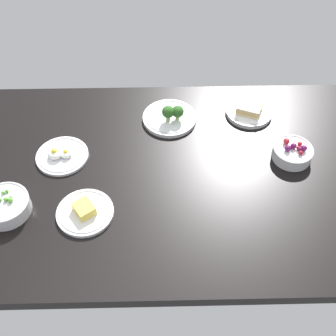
# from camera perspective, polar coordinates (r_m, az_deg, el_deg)

# --- Properties ---
(dining_table) EXTENTS (1.58, 0.89, 0.04)m
(dining_table) POSITION_cam_1_polar(r_m,az_deg,el_deg) (1.43, 0.00, -1.05)
(dining_table) COLOR black
(dining_table) RESTS_ON ground
(bowl_berries) EXTENTS (0.13, 0.13, 0.06)m
(bowl_berries) POSITION_cam_1_polar(r_m,az_deg,el_deg) (1.49, 16.31, 2.04)
(bowl_berries) COLOR silver
(bowl_berries) RESTS_ON dining_table
(plate_broccoli) EXTENTS (0.20, 0.20, 0.08)m
(plate_broccoli) POSITION_cam_1_polar(r_m,az_deg,el_deg) (1.57, 0.29, 6.89)
(plate_broccoli) COLOR silver
(plate_broccoli) RESTS_ON dining_table
(plate_cheese) EXTENTS (0.18, 0.18, 0.04)m
(plate_cheese) POSITION_cam_1_polar(r_m,az_deg,el_deg) (1.32, -11.05, -5.76)
(plate_cheese) COLOR silver
(plate_cheese) RESTS_ON dining_table
(plate_eggs) EXTENTS (0.18, 0.18, 0.05)m
(plate_eggs) POSITION_cam_1_polar(r_m,az_deg,el_deg) (1.49, -14.05, 1.68)
(plate_eggs) COLOR silver
(plate_eggs) RESTS_ON dining_table
(bowl_peas) EXTENTS (0.15, 0.15, 0.06)m
(bowl_peas) POSITION_cam_1_polar(r_m,az_deg,el_deg) (1.39, -20.99, -4.73)
(bowl_peas) COLOR silver
(bowl_peas) RESTS_ON dining_table
(plate_sandwich) EXTENTS (0.17, 0.17, 0.05)m
(plate_sandwich) POSITION_cam_1_polar(r_m,az_deg,el_deg) (1.63, 10.80, 7.59)
(plate_sandwich) COLOR silver
(plate_sandwich) RESTS_ON dining_table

